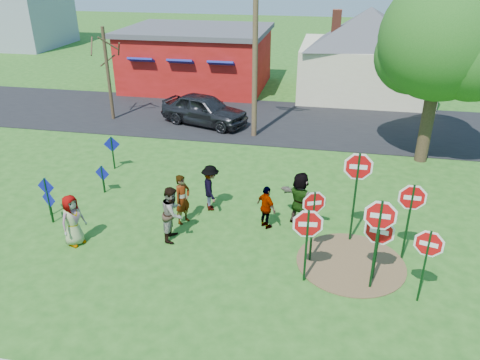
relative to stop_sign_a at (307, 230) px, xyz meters
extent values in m
plane|color=#245719|center=(-3.19, 2.06, -1.64)|extent=(120.00, 120.00, 0.00)
cube|color=black|center=(-3.19, 13.56, -1.62)|extent=(120.00, 7.50, 0.04)
cylinder|color=brown|center=(1.31, 1.06, -1.62)|extent=(3.20, 3.20, 0.03)
cube|color=maroon|center=(-8.69, 20.06, 0.16)|extent=(9.00, 7.00, 3.60)
cube|color=#4C4C51|center=(-8.69, 20.06, 2.11)|extent=(9.40, 7.40, 0.30)
cube|color=navy|center=(-11.19, 16.46, 0.76)|extent=(1.60, 0.78, 0.45)
cube|color=navy|center=(-8.69, 16.46, 0.76)|extent=(1.60, 0.78, 0.45)
cube|color=navy|center=(-6.19, 16.46, 0.76)|extent=(1.60, 0.78, 0.45)
cube|color=beige|center=(2.31, 20.06, -0.04)|extent=(8.00, 7.00, 3.20)
pyramid|color=#4C4C51|center=(2.31, 20.06, 3.76)|extent=(9.40, 9.40, 2.20)
cube|color=brown|center=(0.31, 19.06, 2.96)|extent=(0.55, 0.55, 1.40)
cube|color=brown|center=(4.31, 21.06, 2.96)|extent=(0.55, 0.55, 1.40)
cube|color=#8C939E|center=(-31.19, 32.06, 2.36)|extent=(10.00, 8.00, 8.00)
cube|color=black|center=(0.00, 0.00, -0.52)|extent=(0.07, 0.08, 2.24)
cylinder|color=white|center=(0.00, 0.00, 0.19)|extent=(1.11, 0.16, 1.12)
cylinder|color=#B80A0C|center=(0.00, 0.00, 0.19)|extent=(0.96, 0.15, 0.97)
cube|color=white|center=(0.00, 0.00, 0.19)|extent=(0.49, 0.07, 0.14)
cube|color=black|center=(1.30, 2.34, -0.14)|extent=(0.06, 0.08, 3.00)
cylinder|color=white|center=(1.30, 2.34, 0.93)|extent=(1.18, 0.04, 1.18)
cylinder|color=#B80A0C|center=(1.30, 2.34, 0.93)|extent=(1.01, 0.04, 1.01)
cube|color=white|center=(1.30, 2.34, 0.93)|extent=(0.52, 0.01, 0.15)
cylinder|color=gold|center=(1.30, 2.34, 0.93)|extent=(1.18, 0.03, 1.18)
cube|color=black|center=(1.80, 0.03, -0.29)|extent=(0.06, 0.08, 2.69)
cylinder|color=white|center=(1.80, 0.03, 0.64)|extent=(1.14, 0.07, 1.14)
cylinder|color=#B80A0C|center=(1.80, 0.03, 0.64)|extent=(0.98, 0.07, 0.98)
cube|color=white|center=(1.80, 0.03, 0.64)|extent=(0.50, 0.03, 0.14)
cube|color=black|center=(2.81, 1.61, -0.41)|extent=(0.06, 0.07, 2.46)
cylinder|color=white|center=(2.81, 1.61, 0.44)|extent=(1.07, 0.05, 1.07)
cylinder|color=#B80A0C|center=(2.81, 1.61, 0.44)|extent=(0.92, 0.05, 0.92)
cube|color=white|center=(2.81, 1.61, 0.44)|extent=(0.47, 0.02, 0.13)
cylinder|color=gold|center=(2.81, 1.61, 0.44)|extent=(1.07, 0.05, 1.07)
cube|color=black|center=(1.89, 0.44, -0.65)|extent=(0.08, 0.09, 1.98)
cylinder|color=white|center=(1.89, 0.44, -0.07)|extent=(1.09, 0.30, 1.12)
cylinder|color=#B80A0C|center=(1.89, 0.44, -0.07)|extent=(0.94, 0.26, 0.96)
cube|color=white|center=(1.89, 0.44, -0.07)|extent=(0.48, 0.13, 0.14)
cube|color=black|center=(3.01, -0.29, -0.57)|extent=(0.07, 0.08, 2.14)
cylinder|color=white|center=(3.01, -0.29, 0.14)|extent=(0.96, 0.29, 1.00)
cylinder|color=#B80A0C|center=(3.01, -0.29, 0.14)|extent=(0.83, 0.25, 0.86)
cube|color=white|center=(3.01, -0.29, 0.14)|extent=(0.42, 0.12, 0.12)
cylinder|color=gold|center=(3.01, -0.29, 0.14)|extent=(0.96, 0.28, 1.00)
cube|color=black|center=(0.10, 0.97, -0.49)|extent=(0.07, 0.08, 2.30)
cylinder|color=white|center=(0.10, 0.97, 0.32)|extent=(0.87, 0.37, 0.93)
cylinder|color=#B80A0C|center=(0.10, 0.97, 0.32)|extent=(0.75, 0.32, 0.80)
cube|color=white|center=(0.10, 0.97, 0.32)|extent=(0.38, 0.16, 0.12)
cube|color=black|center=(-8.63, 1.50, -1.04)|extent=(0.07, 0.07, 1.20)
cube|color=navy|center=(-8.63, 1.50, -0.74)|extent=(0.61, 0.24, 0.64)
cube|color=black|center=(-8.96, 1.94, -0.92)|extent=(0.06, 0.07, 1.43)
cube|color=navy|center=(-8.96, 1.94, -0.52)|extent=(0.66, 0.10, 0.66)
cube|color=black|center=(-7.90, 3.91, -1.08)|extent=(0.06, 0.07, 1.11)
cube|color=navy|center=(-7.90, 3.91, -0.83)|extent=(0.62, 0.14, 0.63)
cube|color=black|center=(-8.47, 6.04, -0.92)|extent=(0.06, 0.07, 1.44)
cube|color=navy|center=(-8.47, 6.04, -0.52)|extent=(0.67, 0.14, 0.68)
imported|color=#3F5487|center=(-7.19, 0.46, -0.79)|extent=(0.81, 0.97, 1.69)
imported|color=#307971|center=(-4.25, 2.38, -0.76)|extent=(0.66, 0.76, 1.75)
imported|color=brown|center=(-4.26, 1.37, -0.73)|extent=(0.74, 0.92, 1.81)
imported|color=#333438|center=(-3.56, 3.45, -0.80)|extent=(0.99, 1.24, 1.68)
imported|color=#4D3260|center=(-1.45, 2.58, -0.88)|extent=(0.90, 0.87, 1.51)
imported|color=#225834|center=(-0.39, 3.09, -0.70)|extent=(1.79, 1.29, 1.87)
imported|color=#2B2B30|center=(-6.18, 12.32, -0.79)|extent=(5.06, 3.25, 1.60)
cylinder|color=#4C3823|center=(-3.29, 11.08, 2.43)|extent=(0.25, 0.25, 8.13)
cylinder|color=#382819|center=(4.46, 9.50, 0.47)|extent=(0.53, 0.53, 4.20)
sphere|color=#195316|center=(4.46, 9.50, 3.62)|extent=(4.97, 4.97, 4.97)
sphere|color=#195316|center=(5.61, 8.92, 3.14)|extent=(3.63, 3.63, 3.63)
sphere|color=#195316|center=(3.60, 10.26, 2.76)|extent=(3.25, 3.25, 3.25)
cylinder|color=#382819|center=(-11.38, 12.22, 0.83)|extent=(0.18, 0.18, 4.94)
camera|label=1|loc=(0.28, -10.75, 6.63)|focal=35.00mm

